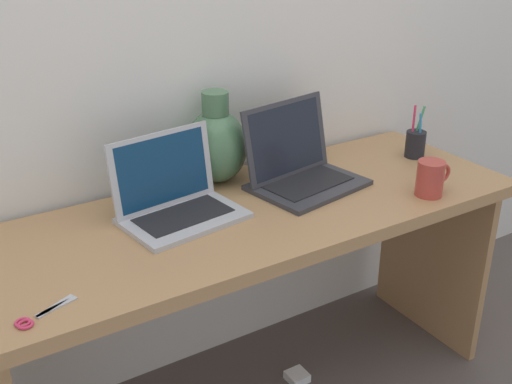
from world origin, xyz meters
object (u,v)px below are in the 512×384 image
laptop_left (174,195)px  power_brick (298,377)px  scissors (36,317)px  laptop_right (298,163)px  pen_cup (415,143)px  green_vase (216,144)px  coffee_mug (431,178)px

laptop_left → power_brick: (0.39, -0.09, -0.76)m
scissors → power_brick: scissors is taller
laptop_right → pen_cup: (0.48, -0.03, -0.02)m
green_vase → scissors: size_ratio=2.02×
coffee_mug → power_brick: (-0.32, 0.20, -0.75)m
scissors → power_brick: bearing=13.5°
laptop_left → scissors: 0.55m
coffee_mug → pen_cup: 0.32m
laptop_left → laptop_right: bearing=0.1°
laptop_left → scissors: laptop_left is taller
coffee_mug → pen_cup: pen_cup is taller
laptop_right → power_brick: 0.77m
green_vase → power_brick: bearing=-54.6°
laptop_right → green_vase: 0.26m
laptop_left → green_vase: 0.27m
coffee_mug → scissors: coffee_mug is taller
laptop_left → pen_cup: 0.90m
pen_cup → scissors: bearing=-169.1°
coffee_mug → power_brick: 0.84m
pen_cup → scissors: pen_cup is taller
laptop_right → power_brick: (-0.04, -0.09, -0.77)m
laptop_left → pen_cup: size_ratio=1.92×
laptop_right → pen_cup: 0.48m
scissors → power_brick: size_ratio=2.06×
laptop_left → coffee_mug: bearing=-21.7°
laptop_right → pen_cup: bearing=-3.6°
laptop_left → scissors: (-0.46, -0.29, -0.06)m
laptop_right → coffee_mug: bearing=-44.8°
power_brick → pen_cup: bearing=6.5°
pen_cup → power_brick: size_ratio=2.61×
green_vase → scissors: green_vase is taller
green_vase → scissors: bearing=-147.1°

